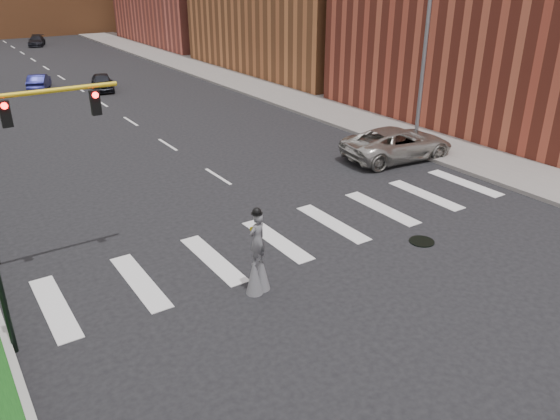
# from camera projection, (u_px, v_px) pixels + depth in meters

# --- Properties ---
(ground_plane) EXTENTS (160.00, 160.00, 0.00)m
(ground_plane) POSITION_uv_depth(u_px,v_px,m) (322.00, 242.00, 19.62)
(ground_plane) COLOR black
(ground_plane) RESTS_ON ground
(sidewalk_right) EXTENTS (5.00, 90.00, 0.18)m
(sidewalk_right) POSITION_uv_depth(u_px,v_px,m) (257.00, 85.00, 44.90)
(sidewalk_right) COLOR slate
(sidewalk_right) RESTS_ON ground
(manhole) EXTENTS (0.90, 0.90, 0.04)m
(manhole) POSITION_uv_depth(u_px,v_px,m) (422.00, 241.00, 19.61)
(manhole) COLOR black
(manhole) RESTS_ON ground
(streetlight) EXTENTS (2.05, 0.20, 9.00)m
(streetlight) POSITION_uv_depth(u_px,v_px,m) (423.00, 56.00, 27.68)
(streetlight) COLOR slate
(streetlight) RESTS_ON ground
(secondary_signal) EXTENTS (0.25, 0.21, 3.23)m
(secondary_signal) POSITION_uv_depth(u_px,v_px,m) (0.00, 287.00, 13.25)
(secondary_signal) COLOR black
(secondary_signal) RESTS_ON ground
(stilt_performer) EXTENTS (0.83, 0.61, 2.78)m
(stilt_performer) POSITION_uv_depth(u_px,v_px,m) (258.00, 260.00, 16.24)
(stilt_performer) COLOR black
(stilt_performer) RESTS_ON ground
(suv_crossing) EXTENTS (6.13, 3.36, 1.63)m
(suv_crossing) POSITION_uv_depth(u_px,v_px,m) (398.00, 144.00, 27.76)
(suv_crossing) COLOR #B0AEA6
(suv_crossing) RESTS_ON ground
(car_near) EXTENTS (2.38, 4.15, 1.33)m
(car_near) POSITION_uv_depth(u_px,v_px,m) (102.00, 82.00, 43.17)
(car_near) COLOR black
(car_near) RESTS_ON ground
(car_mid) EXTENTS (2.54, 4.00, 1.25)m
(car_mid) POSITION_uv_depth(u_px,v_px,m) (39.00, 82.00, 43.52)
(car_mid) COLOR #171850
(car_mid) RESTS_ON ground
(car_far) EXTENTS (2.91, 4.51, 1.22)m
(car_far) POSITION_uv_depth(u_px,v_px,m) (37.00, 41.00, 67.52)
(car_far) COLOR black
(car_far) RESTS_ON ground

